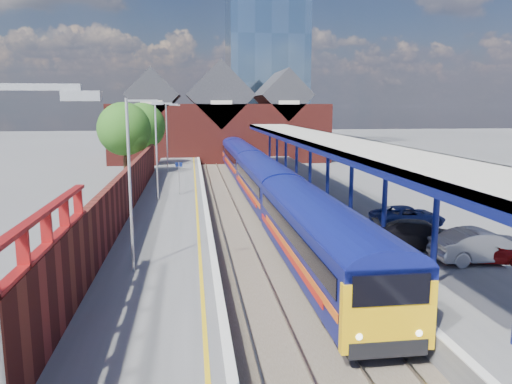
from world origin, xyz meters
The scene contains 24 objects.
ground centered at (0.00, 30.00, 0.00)m, with size 240.00×240.00×0.00m, color #5B5B5E.
ballast_bed centered at (0.00, 20.00, 0.03)m, with size 6.00×76.00×0.06m, color #473D33.
rails centered at (0.00, 20.00, 0.12)m, with size 4.51×76.00×0.14m.
left_platform centered at (-5.50, 20.00, 0.50)m, with size 5.00×76.00×1.00m, color #565659.
right_platform centered at (6.00, 20.00, 0.50)m, with size 6.00×76.00×1.00m, color #565659.
coping_left centered at (-3.15, 20.00, 1.02)m, with size 0.30×76.00×0.05m, color silver.
coping_right centered at (3.15, 20.00, 1.02)m, with size 0.30×76.00×0.05m, color silver.
yellow_line centered at (-3.75, 20.00, 1.01)m, with size 0.14×76.00×0.01m, color yellow.
train centered at (1.49, 31.46, 2.12)m, with size 2.90×65.91×3.45m.
canopy centered at (5.48, 21.95, 5.25)m, with size 4.50×52.00×4.48m.
lamp_post_a centered at (-6.36, -8.00, 4.99)m, with size 1.48×0.18×7.00m.
lamp_post_b centered at (-6.36, 6.00, 4.99)m, with size 1.48×0.18×7.00m.
lamp_post_c centered at (-6.36, 22.00, 4.99)m, with size 1.48×0.18×7.00m.
lamp_post_d centered at (-6.36, 38.00, 4.99)m, with size 1.48×0.18×7.00m.
platform_sign centered at (-5.00, 24.00, 2.69)m, with size 0.55×0.08×2.50m.
brick_wall centered at (-8.10, 13.54, 2.45)m, with size 0.35×50.00×3.86m.
station_building centered at (0.00, 58.00, 5.45)m, with size 30.00×12.12×13.78m.
glass_tower centered at (10.00, 80.00, 20.20)m, with size 14.20×14.20×40.30m.
tree_near centered at (-10.35, 35.91, 5.35)m, with size 5.20×5.20×8.10m.
tree_far centered at (-9.35, 43.91, 5.35)m, with size 5.20×5.20×8.10m.
parked_car_red centered at (8.35, 5.18, 1.64)m, with size 1.50×3.74×1.27m, color maroon.
parked_car_silver centered at (8.39, 5.22, 1.73)m, with size 1.54×4.40×1.45m, color #A1A1A5.
parked_car_dark centered at (6.74, 7.57, 1.66)m, with size 1.86×4.57×1.33m, color black.
parked_car_blue centered at (7.98, 11.89, 1.58)m, with size 1.92×4.16×1.16m, color navy.
Camera 1 is at (-4.03, -14.20, 7.68)m, focal length 35.00 mm.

